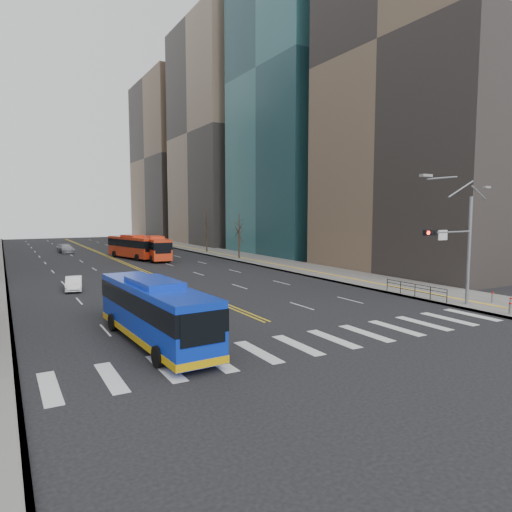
% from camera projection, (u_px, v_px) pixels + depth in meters
% --- Properties ---
extents(ground, '(220.00, 220.00, 0.00)m').
position_uv_depth(ground, '(316.00, 342.00, 24.29)').
color(ground, black).
extents(sidewalk_right, '(7.00, 130.00, 0.15)m').
position_uv_depth(sidewalk_right, '(233.00, 255.00, 71.85)').
color(sidewalk_right, slate).
rests_on(sidewalk_right, ground).
extents(crosswalk, '(26.70, 4.00, 0.01)m').
position_uv_depth(crosswalk, '(316.00, 342.00, 24.29)').
color(crosswalk, silver).
rests_on(crosswalk, ground).
extents(centerline, '(0.55, 100.00, 0.01)m').
position_uv_depth(centerline, '(106.00, 255.00, 72.00)').
color(centerline, gold).
rests_on(centerline, ground).
extents(office_towers, '(83.00, 134.00, 58.00)m').
position_uv_depth(office_towers, '(87.00, 116.00, 81.45)').
color(office_towers, gray).
rests_on(office_towers, ground).
extents(signal_mast, '(5.37, 0.37, 9.39)m').
position_uv_depth(signal_mast, '(456.00, 241.00, 32.26)').
color(signal_mast, gray).
rests_on(signal_mast, ground).
extents(pedestrian_railing, '(0.06, 6.06, 1.02)m').
position_uv_depth(pedestrian_railing, '(415.00, 288.00, 36.39)').
color(pedestrian_railing, black).
rests_on(pedestrian_railing, sidewalk_right).
extents(bollards, '(2.87, 3.17, 0.78)m').
position_uv_depth(bollards, '(504.00, 303.00, 32.02)').
color(bollards, gray).
rests_on(bollards, sidewalk_right).
extents(street_trees, '(35.20, 47.20, 7.60)m').
position_uv_depth(street_trees, '(75.00, 230.00, 50.28)').
color(street_trees, '#32261E').
rests_on(street_trees, ground).
extents(blue_bus, '(3.17, 11.80, 3.41)m').
position_uv_depth(blue_bus, '(154.00, 310.00, 23.91)').
color(blue_bus, '#0C2FC0').
rests_on(blue_bus, ground).
extents(red_bus_near, '(5.07, 11.30, 3.50)m').
position_uv_depth(red_bus_near, '(133.00, 245.00, 66.99)').
color(red_bus_near, red).
rests_on(red_bus_near, ground).
extents(red_bus_far, '(3.63, 11.06, 3.45)m').
position_uv_depth(red_bus_far, '(155.00, 247.00, 65.23)').
color(red_bus_far, red).
rests_on(red_bus_far, ground).
extents(car_white, '(1.89, 3.96, 1.25)m').
position_uv_depth(car_white, '(74.00, 284.00, 39.97)').
color(car_white, white).
rests_on(car_white, ground).
extents(car_dark_mid, '(3.18, 4.79, 1.52)m').
position_uv_depth(car_dark_mid, '(149.00, 251.00, 71.82)').
color(car_dark_mid, black).
rests_on(car_dark_mid, ground).
extents(car_silver, '(2.45, 5.14, 1.45)m').
position_uv_depth(car_silver, '(66.00, 249.00, 76.31)').
color(car_silver, '#99999E').
rests_on(car_silver, ground).
extents(car_dark_far, '(3.49, 5.37, 1.37)m').
position_uv_depth(car_dark_far, '(134.00, 242.00, 92.13)').
color(car_dark_far, black).
rests_on(car_dark_far, ground).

